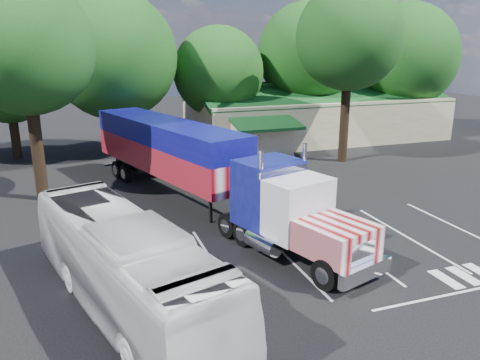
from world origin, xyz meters
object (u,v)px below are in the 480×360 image
object	(u,v)px
bicycle	(275,163)
silver_sedan	(249,145)
semi_truck	(192,160)
tour_bus	(125,265)
woman	(331,201)

from	to	relation	value
bicycle	silver_sedan	bearing A→B (deg)	87.66
bicycle	silver_sedan	world-z (taller)	silver_sedan
semi_truck	bicycle	bearing A→B (deg)	19.71
bicycle	silver_sedan	xyz separation A→B (m)	(0.08, 6.00, 0.19)
semi_truck	bicycle	world-z (taller)	semi_truck
semi_truck	bicycle	size ratio (longest dim) A/B	13.49
semi_truck	bicycle	distance (m)	10.03
silver_sedan	tour_bus	bearing A→B (deg)	146.94
woman	tour_bus	size ratio (longest dim) A/B	0.15
woman	bicycle	xyz separation A→B (m)	(1.18, 10.22, -0.44)
woman	semi_truck	bearing A→B (deg)	44.39
semi_truck	silver_sedan	size ratio (longest dim) A/B	5.85
bicycle	tour_bus	distance (m)	20.34
woman	silver_sedan	bearing A→B (deg)	-17.22
tour_bus	silver_sedan	xyz separation A→B (m)	(12.58, 22.00, -1.05)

